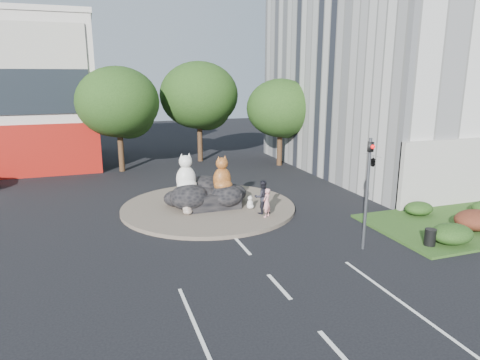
% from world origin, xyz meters
% --- Properties ---
extents(ground, '(120.00, 120.00, 0.00)m').
position_xyz_m(ground, '(0.00, 0.00, 0.00)').
color(ground, black).
rests_on(ground, ground).
extents(roundabout_island, '(10.00, 10.00, 0.20)m').
position_xyz_m(roundabout_island, '(0.00, 10.00, 0.10)').
color(roundabout_island, brown).
rests_on(roundabout_island, ground).
extents(rock_plinth, '(3.20, 2.60, 0.90)m').
position_xyz_m(rock_plinth, '(0.00, 10.00, 0.65)').
color(rock_plinth, black).
rests_on(rock_plinth, roundabout_island).
extents(grass_verge, '(10.00, 6.00, 0.12)m').
position_xyz_m(grass_verge, '(12.00, 3.00, 0.06)').
color(grass_verge, '#1F4517').
rests_on(grass_verge, ground).
extents(tree_left, '(6.46, 6.46, 8.27)m').
position_xyz_m(tree_left, '(-3.93, 22.06, 5.25)').
color(tree_left, '#382314').
rests_on(tree_left, ground).
extents(tree_mid, '(6.84, 6.84, 8.76)m').
position_xyz_m(tree_mid, '(3.07, 24.06, 5.56)').
color(tree_mid, '#382314').
rests_on(tree_mid, ground).
extents(tree_right, '(5.70, 5.70, 7.30)m').
position_xyz_m(tree_right, '(9.07, 20.06, 4.63)').
color(tree_right, '#382314').
rests_on(tree_right, ground).
extents(hedge_near_green, '(2.00, 1.60, 0.90)m').
position_xyz_m(hedge_near_green, '(9.00, 1.00, 0.57)').
color(hedge_near_green, '#183310').
rests_on(hedge_near_green, grass_verge).
extents(hedge_red, '(2.20, 1.76, 0.99)m').
position_xyz_m(hedge_red, '(11.50, 2.00, 0.61)').
color(hedge_red, '#461E12').
rests_on(hedge_red, grass_verge).
extents(hedge_back_green, '(1.60, 1.28, 0.72)m').
position_xyz_m(hedge_back_green, '(10.50, 4.80, 0.48)').
color(hedge_back_green, '#183310').
rests_on(hedge_back_green, grass_verge).
extents(traffic_light, '(0.44, 1.24, 5.00)m').
position_xyz_m(traffic_light, '(5.10, 2.00, 3.62)').
color(traffic_light, '#595B60').
rests_on(traffic_light, ground).
extents(street_lamp, '(2.34, 0.22, 8.06)m').
position_xyz_m(street_lamp, '(12.82, 8.00, 4.55)').
color(street_lamp, '#595B60').
rests_on(street_lamp, ground).
extents(cat_white, '(1.36, 1.19, 2.19)m').
position_xyz_m(cat_white, '(-1.21, 10.30, 2.19)').
color(cat_white, silver).
rests_on(cat_white, rock_plinth).
extents(cat_tabby, '(1.40, 1.27, 2.04)m').
position_xyz_m(cat_tabby, '(0.76, 9.71, 2.12)').
color(cat_tabby, '#AC5F23').
rests_on(cat_tabby, rock_plinth).
extents(kitten_calico, '(0.63, 0.56, 0.98)m').
position_xyz_m(kitten_calico, '(-1.49, 8.83, 0.69)').
color(kitten_calico, beige).
rests_on(kitten_calico, roundabout_island).
extents(kitten_white, '(0.61, 0.59, 0.77)m').
position_xyz_m(kitten_white, '(2.07, 8.64, 0.59)').
color(kitten_white, silver).
rests_on(kitten_white, roundabout_island).
extents(pedestrian_pink, '(0.68, 0.65, 1.56)m').
position_xyz_m(pedestrian_pink, '(2.40, 6.99, 0.98)').
color(pedestrian_pink, pink).
rests_on(pedestrian_pink, roundabout_island).
extents(pedestrian_dark, '(0.93, 0.74, 1.86)m').
position_xyz_m(pedestrian_dark, '(2.40, 7.60, 1.13)').
color(pedestrian_dark, black).
rests_on(pedestrian_dark, roundabout_island).
extents(litter_bin, '(0.52, 0.52, 0.76)m').
position_xyz_m(litter_bin, '(7.90, 1.13, 0.50)').
color(litter_bin, black).
rests_on(litter_bin, grass_verge).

